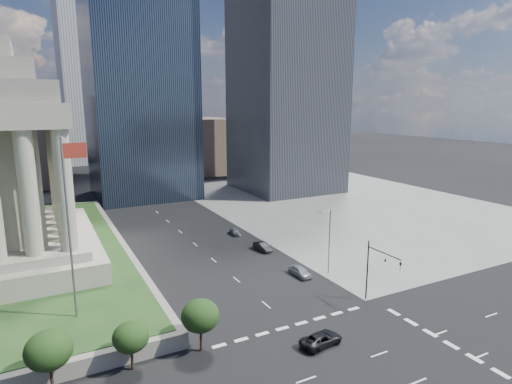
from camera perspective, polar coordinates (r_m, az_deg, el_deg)
ground at (r=129.14m, az=-15.96°, el=-0.06°), size 500.00×500.00×0.00m
sidewalk_ne at (r=112.69m, az=12.17°, el=-1.53°), size 68.00×90.00×0.03m
flagpole at (r=49.84m, az=-23.59°, el=-3.33°), size 2.52×0.24×20.00m
midrise_glass at (r=122.29m, az=-15.33°, el=13.50°), size 26.00×26.00×60.00m
highrise_ne at (r=130.30m, az=4.14°, el=22.59°), size 26.00×28.00×100.00m
building_filler_ne at (r=164.99m, az=-7.32°, el=6.26°), size 20.00×30.00×20.00m
building_filler_nw at (r=154.80m, az=-29.56°, el=5.99°), size 24.00×30.00×28.00m
traffic_signal_ne at (r=56.60m, az=15.92°, el=-9.42°), size 0.30×5.74×8.00m
street_lamp_north at (r=65.08m, az=9.64°, el=-5.96°), size 2.13×0.22×10.00m
pickup_truck at (r=48.48m, az=8.71°, el=-18.82°), size 5.14×2.89×1.36m
parked_sedan_near at (r=65.06m, az=5.91°, el=-10.46°), size 4.39×1.81×1.49m
parked_sedan_mid at (r=75.38m, az=0.89°, el=-7.29°), size 4.39×1.83×1.41m
parked_sedan_far at (r=84.37m, az=-2.82°, el=-5.30°), size 1.89×3.73×1.22m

